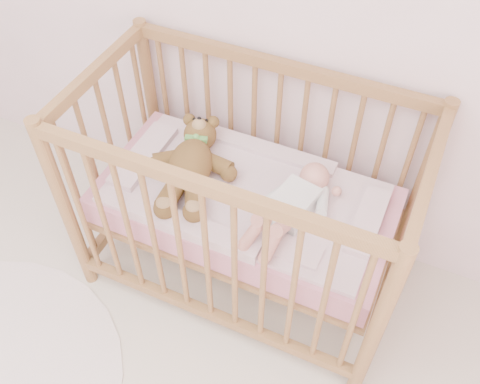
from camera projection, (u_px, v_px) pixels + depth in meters
The scene contains 5 objects.
crib at pixel (245, 203), 2.24m from camera, with size 1.36×0.76×1.00m, color #9D7442, non-canonical shape.
mattress at pixel (245, 205), 2.25m from camera, with size 1.22×0.62×0.13m, color pink.
blanket at pixel (245, 193), 2.19m from camera, with size 1.10×0.58×0.06m, color #CF8EA1, non-canonical shape.
baby at pixel (293, 201), 2.07m from camera, with size 0.26×0.54×0.13m, color white, non-canonical shape.
teddy_bear at pixel (191, 165), 2.18m from camera, with size 0.40×0.57×0.16m, color brown, non-canonical shape.
Camera 1 is at (0.89, 0.27, 2.20)m, focal length 40.00 mm.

